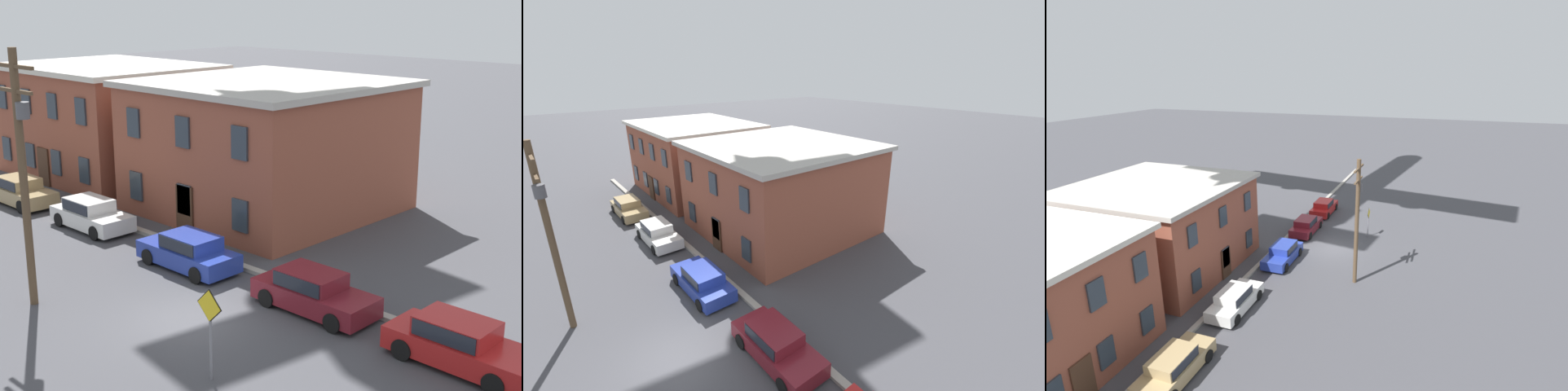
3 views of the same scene
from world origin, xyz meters
TOP-DOWN VIEW (x-y plane):
  - ground_plane at (0.00, 0.00)m, footprint 200.00×200.00m
  - kerb_strip at (0.00, 4.50)m, footprint 56.00×0.36m
  - apartment_corner at (-19.60, 10.54)m, footprint 11.68×9.60m
  - apartment_midblock at (-7.29, 11.40)m, footprint 11.29×11.32m
  - car_tan at (-17.01, 3.11)m, footprint 4.40×1.92m
  - car_white at (-10.82, 3.27)m, footprint 4.40×1.92m
  - car_blue at (-3.63, 3.06)m, footprint 4.40×1.92m
  - car_maroon at (2.49, 3.35)m, footprint 4.40×1.92m
  - utility_pole at (-4.92, -2.96)m, footprint 2.40×0.44m

SIDE VIEW (x-z plane):
  - ground_plane at x=0.00m, z-range 0.00..0.00m
  - kerb_strip at x=0.00m, z-range 0.00..0.16m
  - car_tan at x=-17.01m, z-range 0.03..1.46m
  - car_white at x=-10.82m, z-range 0.03..1.46m
  - car_blue at x=-3.63m, z-range 0.03..1.46m
  - car_maroon at x=2.49m, z-range 0.03..1.46m
  - apartment_midblock at x=-7.29m, z-range 0.01..6.51m
  - apartment_corner at x=-19.60m, z-range 0.01..6.59m
  - utility_pole at x=-4.92m, z-range 0.55..9.41m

